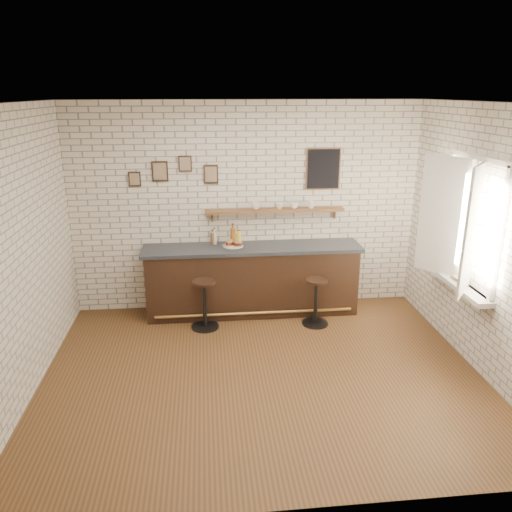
{
  "coord_description": "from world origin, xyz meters",
  "views": [
    {
      "loc": [
        -0.6,
        -5.02,
        3.11
      ],
      "look_at": [
        0.02,
        0.9,
        1.13
      ],
      "focal_mm": 35.0,
      "sensor_mm": 36.0,
      "label": 1
    }
  ],
  "objects_px": {
    "ciabatta_sandwich": "(234,243)",
    "bitters_bottle_brown": "(213,238)",
    "bitters_bottle_white": "(215,237)",
    "bar_counter": "(252,280)",
    "bar_stool_left": "(204,303)",
    "condiment_bottle_yellow": "(239,238)",
    "book_lower": "(456,281)",
    "bitters_bottle_amber": "(233,235)",
    "shelf_cup_d": "(311,205)",
    "sandwich_plate": "(233,246)",
    "shelf_cup_b": "(280,206)",
    "bar_stool_right": "(316,300)",
    "shelf_cup_a": "(256,206)",
    "shelf_cup_c": "(294,205)",
    "book_upper": "(456,279)"
  },
  "relations": [
    {
      "from": "sandwich_plate",
      "to": "shelf_cup_a",
      "type": "relative_size",
      "value": 2.17
    },
    {
      "from": "sandwich_plate",
      "to": "ciabatta_sandwich",
      "type": "height_order",
      "value": "ciabatta_sandwich"
    },
    {
      "from": "bitters_bottle_amber",
      "to": "book_upper",
      "type": "height_order",
      "value": "bitters_bottle_amber"
    },
    {
      "from": "bar_stool_right",
      "to": "bitters_bottle_white",
      "type": "bearing_deg",
      "value": 153.53
    },
    {
      "from": "shelf_cup_a",
      "to": "shelf_cup_b",
      "type": "distance_m",
      "value": 0.34
    },
    {
      "from": "book_upper",
      "to": "bar_stool_left",
      "type": "bearing_deg",
      "value": 158.57
    },
    {
      "from": "condiment_bottle_yellow",
      "to": "book_lower",
      "type": "relative_size",
      "value": 0.84
    },
    {
      "from": "bar_counter",
      "to": "shelf_cup_b",
      "type": "bearing_deg",
      "value": 25.85
    },
    {
      "from": "condiment_bottle_yellow",
      "to": "shelf_cup_a",
      "type": "height_order",
      "value": "shelf_cup_a"
    },
    {
      "from": "bitters_bottle_white",
      "to": "shelf_cup_b",
      "type": "bearing_deg",
      "value": 1.47
    },
    {
      "from": "bar_counter",
      "to": "book_upper",
      "type": "relative_size",
      "value": 13.62
    },
    {
      "from": "bar_stool_left",
      "to": "book_lower",
      "type": "xyz_separation_m",
      "value": [
        3.03,
        -0.96,
        0.57
      ]
    },
    {
      "from": "bar_stool_left",
      "to": "book_lower",
      "type": "height_order",
      "value": "book_lower"
    },
    {
      "from": "bitters_bottle_white",
      "to": "book_upper",
      "type": "relative_size",
      "value": 1.07
    },
    {
      "from": "bitters_bottle_white",
      "to": "shelf_cup_c",
      "type": "xyz_separation_m",
      "value": [
        1.15,
        0.02,
        0.44
      ]
    },
    {
      "from": "sandwich_plate",
      "to": "book_upper",
      "type": "height_order",
      "value": "sandwich_plate"
    },
    {
      "from": "bar_stool_left",
      "to": "bar_counter",
      "type": "bearing_deg",
      "value": 32.65
    },
    {
      "from": "condiment_bottle_yellow",
      "to": "bitters_bottle_brown",
      "type": "bearing_deg",
      "value": -180.0
    },
    {
      "from": "sandwich_plate",
      "to": "ciabatta_sandwich",
      "type": "bearing_deg",
      "value": 0.0
    },
    {
      "from": "bitters_bottle_amber",
      "to": "shelf_cup_b",
      "type": "xyz_separation_m",
      "value": [
        0.68,
        0.02,
        0.41
      ]
    },
    {
      "from": "bar_stool_right",
      "to": "book_lower",
      "type": "xyz_separation_m",
      "value": [
        1.49,
        -0.91,
        0.58
      ]
    },
    {
      "from": "bitters_bottle_amber",
      "to": "condiment_bottle_yellow",
      "type": "height_order",
      "value": "bitters_bottle_amber"
    },
    {
      "from": "book_upper",
      "to": "ciabatta_sandwich",
      "type": "bearing_deg",
      "value": 147.05
    },
    {
      "from": "bitters_bottle_white",
      "to": "book_lower",
      "type": "distance_m",
      "value": 3.27
    },
    {
      "from": "bitters_bottle_brown",
      "to": "bar_stool_left",
      "type": "bearing_deg",
      "value": -103.31
    },
    {
      "from": "ciabatta_sandwich",
      "to": "bar_stool_left",
      "type": "relative_size",
      "value": 0.39
    },
    {
      "from": "ciabatta_sandwich",
      "to": "shelf_cup_d",
      "type": "distance_m",
      "value": 1.24
    },
    {
      "from": "bitters_bottle_white",
      "to": "shelf_cup_b",
      "type": "distance_m",
      "value": 1.04
    },
    {
      "from": "bar_counter",
      "to": "sandwich_plate",
      "type": "distance_m",
      "value": 0.58
    },
    {
      "from": "condiment_bottle_yellow",
      "to": "shelf_cup_c",
      "type": "xyz_separation_m",
      "value": [
        0.8,
        0.02,
        0.45
      ]
    },
    {
      "from": "bar_counter",
      "to": "ciabatta_sandwich",
      "type": "relative_size",
      "value": 11.47
    },
    {
      "from": "sandwich_plate",
      "to": "bitters_bottle_amber",
      "type": "bearing_deg",
      "value": 87.13
    },
    {
      "from": "bar_stool_left",
      "to": "shelf_cup_d",
      "type": "bearing_deg",
      "value": 22.42
    },
    {
      "from": "shelf_cup_d",
      "to": "book_upper",
      "type": "relative_size",
      "value": 0.47
    },
    {
      "from": "bitters_bottle_white",
      "to": "bitters_bottle_amber",
      "type": "relative_size",
      "value": 0.82
    },
    {
      "from": "ciabatta_sandwich",
      "to": "bitters_bottle_white",
      "type": "distance_m",
      "value": 0.31
    },
    {
      "from": "bar_stool_right",
      "to": "shelf_cup_d",
      "type": "bearing_deg",
      "value": 86.72
    },
    {
      "from": "bitters_bottle_white",
      "to": "shelf_cup_a",
      "type": "height_order",
      "value": "shelf_cup_a"
    },
    {
      "from": "condiment_bottle_yellow",
      "to": "shelf_cup_d",
      "type": "xyz_separation_m",
      "value": [
        1.05,
        0.02,
        0.45
      ]
    },
    {
      "from": "ciabatta_sandwich",
      "to": "bitters_bottle_brown",
      "type": "bearing_deg",
      "value": 153.72
    },
    {
      "from": "sandwich_plate",
      "to": "book_lower",
      "type": "relative_size",
      "value": 1.17
    },
    {
      "from": "book_upper",
      "to": "bitters_bottle_brown",
      "type": "bearing_deg",
      "value": 147.34
    },
    {
      "from": "bar_counter",
      "to": "book_lower",
      "type": "distance_m",
      "value": 2.76
    },
    {
      "from": "bar_counter",
      "to": "bitters_bottle_brown",
      "type": "xyz_separation_m",
      "value": [
        -0.55,
        0.18,
        0.59
      ]
    },
    {
      "from": "bar_counter",
      "to": "bitters_bottle_brown",
      "type": "relative_size",
      "value": 14.3
    },
    {
      "from": "bitters_bottle_white",
      "to": "shelf_cup_d",
      "type": "height_order",
      "value": "shelf_cup_d"
    },
    {
      "from": "sandwich_plate",
      "to": "shelf_cup_c",
      "type": "distance_m",
      "value": 1.05
    },
    {
      "from": "bar_counter",
      "to": "bar_stool_right",
      "type": "distance_m",
      "value": 0.98
    },
    {
      "from": "ciabatta_sandwich",
      "to": "bar_stool_left",
      "type": "distance_m",
      "value": 0.95
    },
    {
      "from": "bitters_bottle_white",
      "to": "bitters_bottle_amber",
      "type": "height_order",
      "value": "bitters_bottle_amber"
    }
  ]
}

